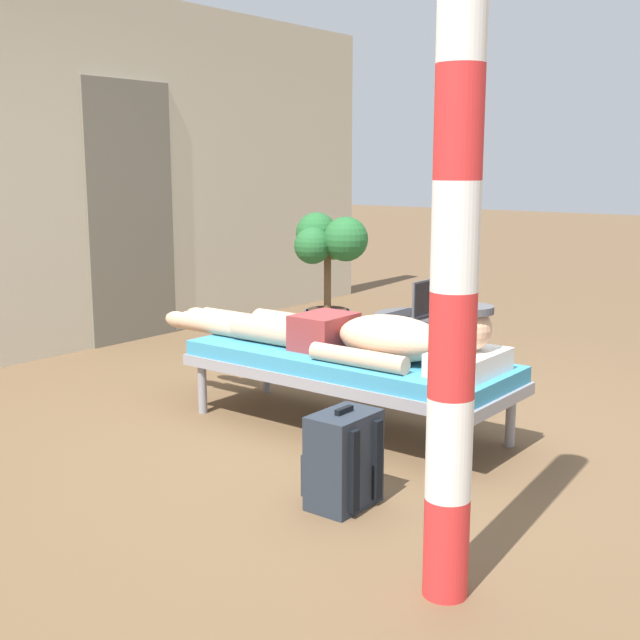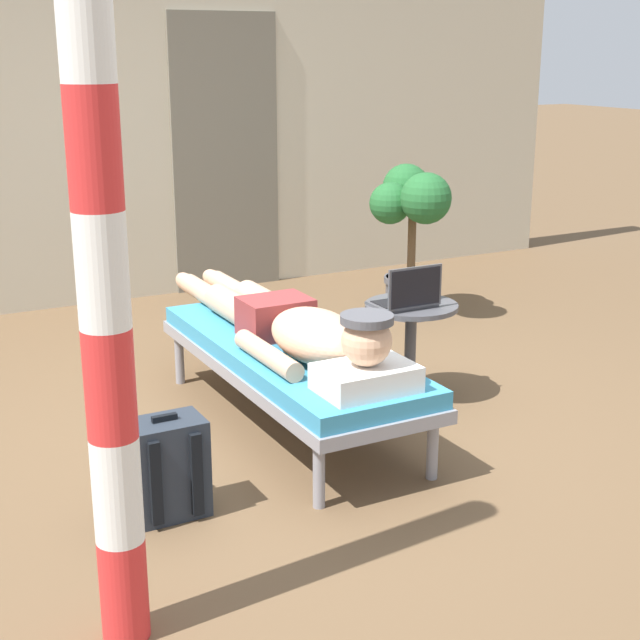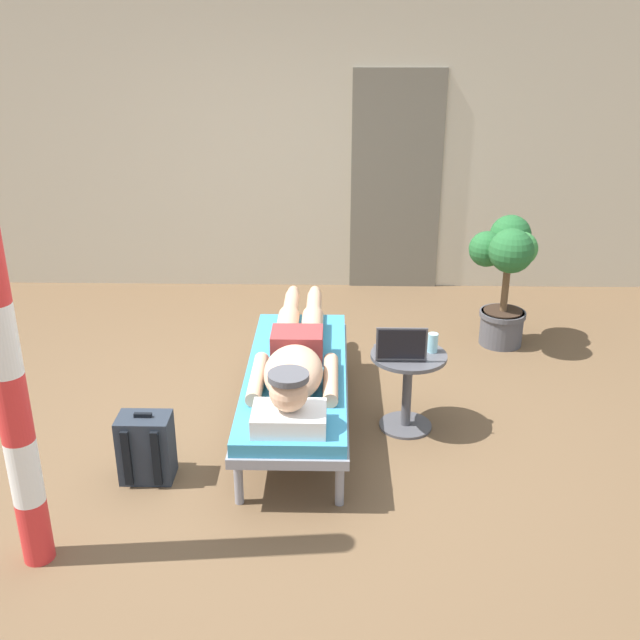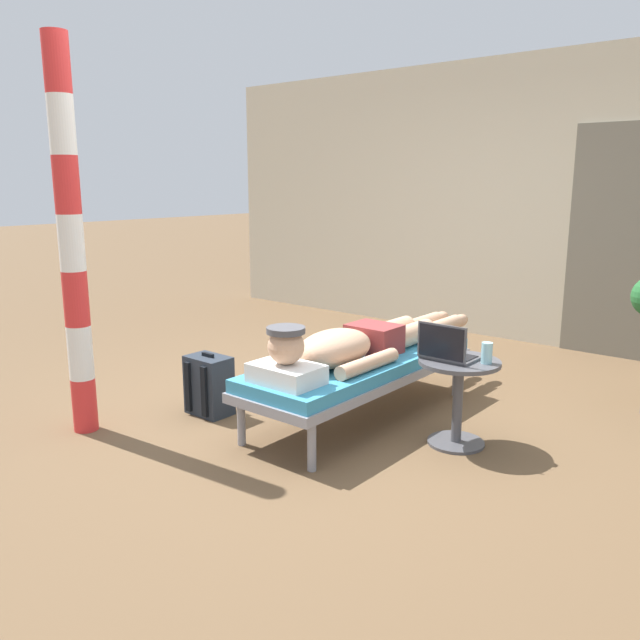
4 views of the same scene
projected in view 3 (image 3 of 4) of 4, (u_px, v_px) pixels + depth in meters
ground_plane at (281, 438)px, 4.72m from camera, size 40.00×40.00×0.00m
house_wall_back at (310, 144)px, 6.92m from camera, size 7.60×0.20×2.70m
house_door_panel at (396, 183)px, 6.93m from camera, size 0.84×0.03×2.04m
lounge_chair at (296, 379)px, 4.73m from camera, size 0.65×1.84×0.42m
person_reclining at (296, 358)px, 4.62m from camera, size 0.53×2.17×0.33m
side_table at (408, 378)px, 4.72m from camera, size 0.48×0.48×0.52m
laptop at (400, 349)px, 4.59m from camera, size 0.31×0.24×0.23m
drink_glass at (433, 343)px, 4.67m from camera, size 0.06×0.06×0.12m
backpack at (146, 448)px, 4.27m from camera, size 0.30×0.26×0.42m
potted_plant at (506, 267)px, 5.79m from camera, size 0.53×0.66×1.03m
porch_post at (1, 339)px, 3.24m from camera, size 0.15×0.15×2.38m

